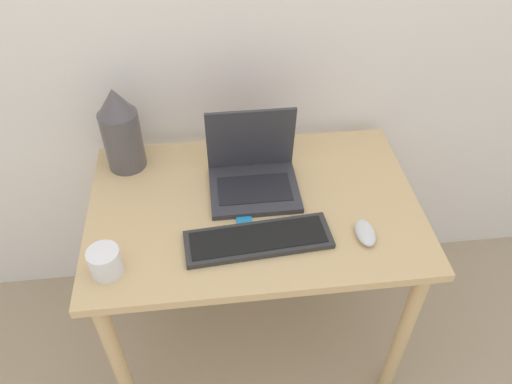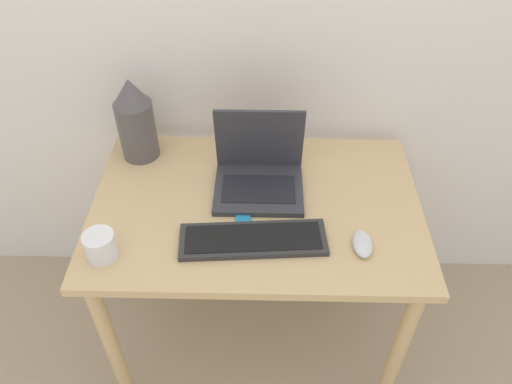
{
  "view_description": "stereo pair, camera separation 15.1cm",
  "coord_description": "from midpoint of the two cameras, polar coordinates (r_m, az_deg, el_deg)",
  "views": [
    {
      "loc": [
        -0.13,
        -0.8,
        1.9
      ],
      "look_at": [
        0.0,
        0.3,
        0.87
      ],
      "focal_mm": 35.0,
      "sensor_mm": 36.0,
      "label": 1
    },
    {
      "loc": [
        0.02,
        -0.8,
        1.9
      ],
      "look_at": [
        0.0,
        0.3,
        0.87
      ],
      "focal_mm": 35.0,
      "sensor_mm": 36.0,
      "label": 2
    }
  ],
  "objects": [
    {
      "name": "wall_back",
      "position": [
        1.7,
        -4.64,
        20.41
      ],
      "size": [
        6.0,
        0.05,
        2.5
      ],
      "color": "white",
      "rests_on": "ground_plane"
    },
    {
      "name": "mouse",
      "position": [
        1.53,
        9.64,
        -4.74
      ],
      "size": [
        0.06,
        0.11,
        0.03
      ],
      "color": "silver",
      "rests_on": "desk"
    },
    {
      "name": "laptop",
      "position": [
        1.65,
        -2.99,
        2.25
      ],
      "size": [
        0.29,
        0.25,
        0.26
      ],
      "color": "#333338",
      "rests_on": "desk"
    },
    {
      "name": "vase",
      "position": [
        1.75,
        -17.65,
        6.69
      ],
      "size": [
        0.13,
        0.13,
        0.31
      ],
      "color": "#514C4C",
      "rests_on": "desk"
    },
    {
      "name": "desk",
      "position": [
        1.69,
        -2.76,
        -4.12
      ],
      "size": [
        1.07,
        0.71,
        0.77
      ],
      "color": "tan",
      "rests_on": "ground_plane"
    },
    {
      "name": "mug",
      "position": [
        1.48,
        -19.7,
        -7.69
      ],
      "size": [
        0.09,
        0.09,
        0.08
      ],
      "color": "white",
      "rests_on": "desk"
    },
    {
      "name": "mp3_player",
      "position": [
        1.56,
        -4.15,
        -3.24
      ],
      "size": [
        0.05,
        0.06,
        0.01
      ],
      "color": "#1E7FB7",
      "rests_on": "desk"
    },
    {
      "name": "keyboard",
      "position": [
        1.5,
        -2.65,
        -5.59
      ],
      "size": [
        0.45,
        0.17,
        0.02
      ],
      "color": "#2D2D2D",
      "rests_on": "desk"
    }
  ]
}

